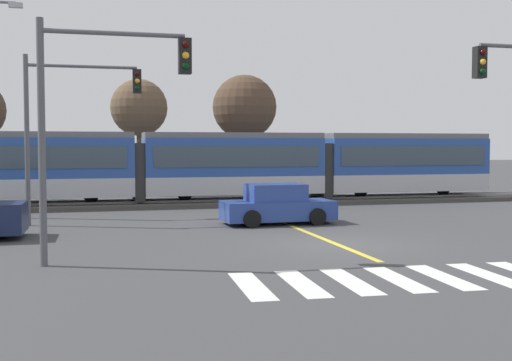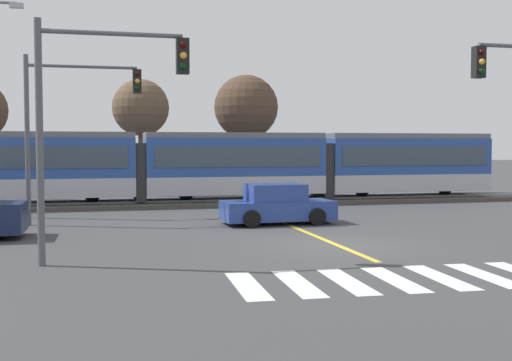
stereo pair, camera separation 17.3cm
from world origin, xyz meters
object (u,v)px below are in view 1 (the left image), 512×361
(light_rail_tram, at_px, (233,164))
(sedan_crossing, at_px, (277,205))
(traffic_light_mid_left, at_px, (67,112))
(traffic_light_near_left, at_px, (95,101))
(bare_tree_west, at_px, (139,108))
(bare_tree_east, at_px, (245,107))

(light_rail_tram, distance_m, sedan_crossing, 8.85)
(traffic_light_mid_left, relative_size, traffic_light_near_left, 1.04)
(sedan_crossing, bearing_deg, light_rail_tram, 88.83)
(light_rail_tram, xyz_separation_m, traffic_light_mid_left, (-7.84, -7.03, 2.16))
(bare_tree_west, bearing_deg, sedan_crossing, -74.38)
(traffic_light_near_left, xyz_separation_m, bare_tree_east, (8.67, 20.66, 1.17))
(bare_tree_east, bearing_deg, bare_tree_west, 172.46)
(traffic_light_near_left, relative_size, bare_tree_west, 0.89)
(traffic_light_mid_left, relative_size, bare_tree_west, 0.92)
(traffic_light_mid_left, height_order, traffic_light_near_left, traffic_light_mid_left)
(sedan_crossing, bearing_deg, traffic_light_near_left, -134.51)
(light_rail_tram, height_order, bare_tree_east, bare_tree_east)
(light_rail_tram, height_order, bare_tree_west, bare_tree_west)
(bare_tree_west, bearing_deg, traffic_light_near_left, -96.83)
(light_rail_tram, height_order, traffic_light_near_left, traffic_light_near_left)
(traffic_light_near_left, height_order, bare_tree_west, bare_tree_west)
(traffic_light_mid_left, bearing_deg, bare_tree_east, 51.54)
(light_rail_tram, xyz_separation_m, bare_tree_east, (1.81, 5.12, 3.17))
(traffic_light_mid_left, distance_m, bare_tree_west, 13.47)
(sedan_crossing, xyz_separation_m, bare_tree_west, (-4.10, 14.68, 4.43))
(bare_tree_west, bearing_deg, bare_tree_east, -7.54)
(light_rail_tram, bearing_deg, traffic_light_near_left, -113.80)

